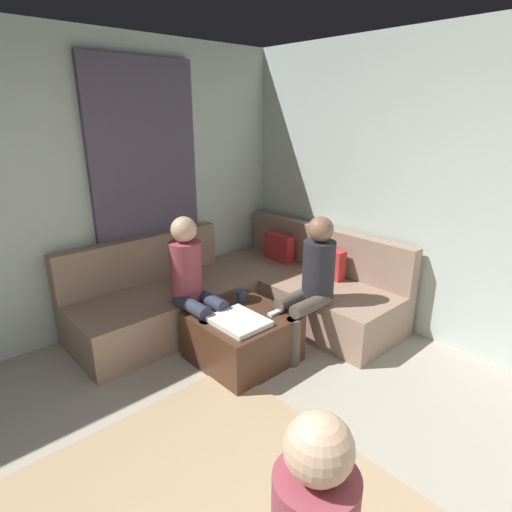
# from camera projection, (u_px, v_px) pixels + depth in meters

# --- Properties ---
(curtain_panel) EXTENTS (0.06, 1.10, 2.50)m
(curtain_panel) POSITION_uv_depth(u_px,v_px,m) (148.00, 195.00, 4.11)
(curtain_panel) COLOR #595166
(curtain_panel) RESTS_ON ground_plane
(sectional_couch) EXTENTS (2.10, 2.55, 0.87)m
(sectional_couch) POSITION_uv_depth(u_px,v_px,m) (244.00, 293.00, 4.27)
(sectional_couch) COLOR #9E7F6B
(sectional_couch) RESTS_ON ground_plane
(ottoman) EXTENTS (0.76, 0.76, 0.42)m
(ottoman) POSITION_uv_depth(u_px,v_px,m) (242.00, 337.00, 3.58)
(ottoman) COLOR #4C2D1E
(ottoman) RESTS_ON ground_plane
(folded_blanket) EXTENTS (0.44, 0.36, 0.04)m
(folded_blanket) POSITION_uv_depth(u_px,v_px,m) (239.00, 321.00, 3.36)
(folded_blanket) COLOR white
(folded_blanket) RESTS_ON ottoman
(coffee_mug) EXTENTS (0.08, 0.08, 0.10)m
(coffee_mug) POSITION_uv_depth(u_px,v_px,m) (241.00, 295.00, 3.76)
(coffee_mug) COLOR #334C72
(coffee_mug) RESTS_ON ottoman
(game_remote) EXTENTS (0.05, 0.15, 0.02)m
(game_remote) POSITION_uv_depth(u_px,v_px,m) (276.00, 312.00, 3.52)
(game_remote) COLOR white
(game_remote) RESTS_ON ottoman
(person_on_couch_back) EXTENTS (0.30, 0.60, 1.20)m
(person_on_couch_back) POSITION_uv_depth(u_px,v_px,m) (311.00, 280.00, 3.61)
(person_on_couch_back) COLOR brown
(person_on_couch_back) RESTS_ON ground_plane
(person_on_couch_side) EXTENTS (0.60, 0.30, 1.20)m
(person_on_couch_side) POSITION_uv_depth(u_px,v_px,m) (193.00, 280.00, 3.59)
(person_on_couch_side) COLOR #2D3347
(person_on_couch_side) RESTS_ON ground_plane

